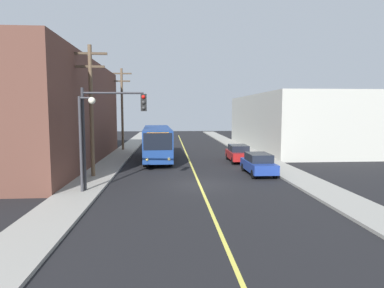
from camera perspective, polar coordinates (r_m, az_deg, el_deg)
name	(u,v)px	position (r m, az deg, el deg)	size (l,w,h in m)	color
ground_plane	(200,185)	(21.79, 1.32, -7.04)	(120.00, 120.00, 0.00)	black
sidewalk_left	(113,162)	(31.95, -13.50, -2.99)	(2.50, 90.00, 0.15)	gray
sidewalk_right	(264,160)	(32.85, 12.34, -2.73)	(2.50, 90.00, 0.15)	gray
lane_stripe_center	(187,155)	(36.54, -0.90, -1.88)	(0.16, 60.00, 0.01)	#D8CC4C
building_left_brick	(39,113)	(32.36, -24.97, 4.87)	(10.00, 23.73, 9.30)	brown
building_right_warehouse	(295,122)	(45.19, 17.36, 3.68)	(12.00, 24.15, 6.90)	#B2B2A8
city_bus	(157,142)	(32.90, -6.05, 0.43)	(3.08, 12.24, 3.20)	navy
parked_car_blue	(258,164)	(25.55, 11.43, -3.34)	(1.85, 4.41, 1.62)	navy
parked_car_red	(238,153)	(31.68, 8.03, -1.56)	(1.86, 4.42, 1.62)	maroon
utility_pole_near	(91,105)	(24.54, -17.04, 6.53)	(2.40, 0.28, 9.27)	brown
utility_pole_mid	(122,105)	(40.99, -12.00, 6.56)	(2.40, 0.28, 9.78)	brown
traffic_signal_left_corner	(110,120)	(19.79, -14.01, 4.09)	(3.75, 0.48, 6.00)	#2D2D33
street_lamp_left	(84,130)	(19.82, -18.16, 2.36)	(0.98, 0.40, 5.50)	#38383D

